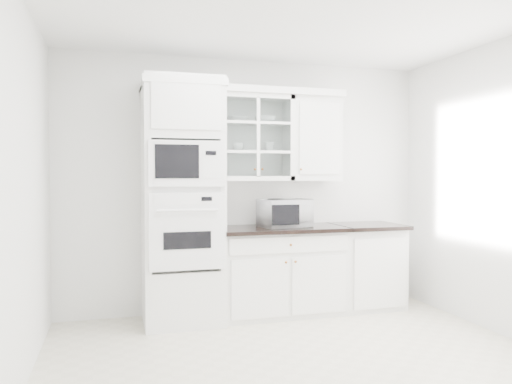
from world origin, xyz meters
name	(u,v)px	position (x,y,z in m)	size (l,w,h in m)	color
ground	(307,366)	(0.00, 0.00, 0.01)	(4.00, 3.50, 0.01)	beige
room_shell	(288,137)	(0.00, 0.43, 1.78)	(4.00, 3.50, 2.70)	white
oven_column	(182,202)	(-0.75, 1.42, 1.20)	(0.76, 0.68, 2.40)	white
base_cabinet_run	(280,270)	(0.28, 1.45, 0.46)	(1.32, 0.67, 0.92)	white
extra_base_cabinet	(366,265)	(1.28, 1.45, 0.46)	(0.72, 0.67, 0.92)	white
upper_cabinet_glass	(254,138)	(0.03, 1.58, 1.85)	(0.80, 0.33, 0.90)	white
upper_cabinet_solid	(313,139)	(0.71, 1.58, 1.85)	(0.55, 0.33, 0.90)	white
crown_molding	(245,91)	(-0.07, 1.56, 2.33)	(2.14, 0.38, 0.07)	white
countertop_microwave	(284,213)	(0.31, 1.43, 1.07)	(0.50, 0.42, 0.29)	white
bowl_a	(236,120)	(-0.16, 1.57, 2.04)	(0.23, 0.23, 0.06)	white
bowl_b	(265,120)	(0.16, 1.58, 2.04)	(0.22, 0.22, 0.07)	white
cup_a	(239,147)	(-0.14, 1.57, 1.75)	(0.11, 0.11, 0.09)	white
cup_b	(269,147)	(0.19, 1.57, 1.76)	(0.11, 0.11, 0.10)	white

